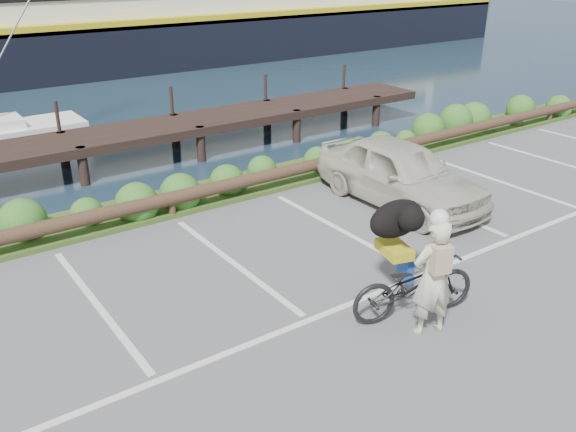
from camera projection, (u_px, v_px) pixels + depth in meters
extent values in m
plane|color=#555658|center=(294.00, 309.00, 9.97)|extent=(72.00, 72.00, 0.00)
cube|color=#3D5B21|center=(160.00, 205.00, 13.93)|extent=(34.00, 1.60, 0.10)
imported|color=black|center=(414.00, 285.00, 9.60)|extent=(2.23, 1.27, 1.11)
imported|color=beige|center=(433.00, 278.00, 9.02)|extent=(0.78, 0.62, 1.89)
ellipsoid|color=black|center=(397.00, 219.00, 9.84)|extent=(0.79, 1.17, 0.62)
imported|color=beige|center=(400.00, 173.00, 13.86)|extent=(1.81, 4.40, 1.49)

